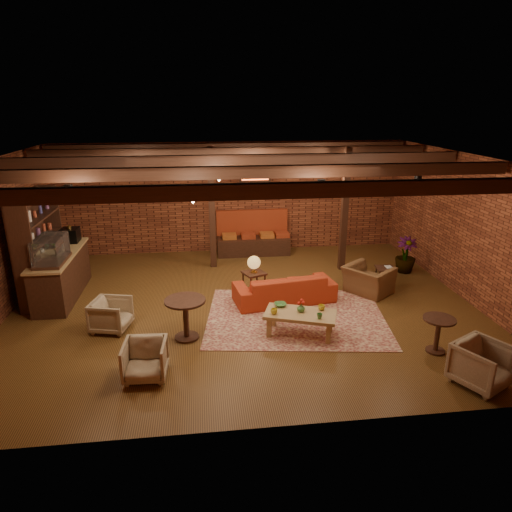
{
  "coord_description": "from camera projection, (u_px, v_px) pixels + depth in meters",
  "views": [
    {
      "loc": [
        -0.87,
        -9.15,
        4.3
      ],
      "look_at": [
        0.27,
        0.2,
        1.07
      ],
      "focal_mm": 32.0,
      "sensor_mm": 36.0,
      "label": 1
    }
  ],
  "objects": [
    {
      "name": "service_counter",
      "position": [
        60.0,
        264.0,
        10.29
      ],
      "size": [
        0.8,
        2.5,
        1.6
      ],
      "primitive_type": null,
      "color": "black",
      "rests_on": "ground"
    },
    {
      "name": "floor",
      "position": [
        245.0,
        305.0,
        10.08
      ],
      "size": [
        10.0,
        10.0,
        0.0
      ],
      "primitive_type": "plane",
      "color": "#38240E",
      "rests_on": "ground"
    },
    {
      "name": "plant_counter",
      "position": [
        64.0,
        243.0,
        10.36
      ],
      "size": [
        0.35,
        0.39,
        0.3
      ],
      "primitive_type": "imported",
      "color": "#337F33",
      "rests_on": "service_counter"
    },
    {
      "name": "rug",
      "position": [
        296.0,
        317.0,
        9.54
      ],
      "size": [
        4.01,
        3.27,
        0.01
      ],
      "primitive_type": "cube",
      "rotation": [
        0.0,
        0.0,
        -0.14
      ],
      "color": "maroon",
      "rests_on": "floor"
    },
    {
      "name": "armchair_far",
      "position": [
        482.0,
        363.0,
        7.16
      ],
      "size": [
        1.01,
        0.99,
        0.78
      ],
      "primitive_type": "imported",
      "rotation": [
        0.0,
        0.0,
        0.49
      ],
      "color": "beige",
      "rests_on": "floor"
    },
    {
      "name": "wall_back",
      "position": [
        231.0,
        198.0,
        13.32
      ],
      "size": [
        10.0,
        0.02,
        3.2
      ],
      "primitive_type": "cube",
      "color": "#5F2B1B",
      "rests_on": "ground"
    },
    {
      "name": "banquette",
      "position": [
        253.0,
        237.0,
        13.33
      ],
      "size": [
        2.1,
        0.7,
        1.0
      ],
      "primitive_type": null,
      "color": "#993419",
      "rests_on": "ground"
    },
    {
      "name": "coffee_table",
      "position": [
        300.0,
        315.0,
        8.71
      ],
      "size": [
        1.49,
        1.09,
        0.71
      ],
      "rotation": [
        0.0,
        0.0,
        -0.35
      ],
      "color": "olive",
      "rests_on": "floor"
    },
    {
      "name": "post_right",
      "position": [
        345.0,
        211.0,
        11.77
      ],
      "size": [
        0.16,
        0.16,
        3.2
      ],
      "primitive_type": "cube",
      "color": "black",
      "rests_on": "ground"
    },
    {
      "name": "wall_right",
      "position": [
        468.0,
        228.0,
        10.14
      ],
      "size": [
        0.02,
        8.0,
        3.2
      ],
      "primitive_type": "cube",
      "color": "#5F2B1B",
      "rests_on": "ground"
    },
    {
      "name": "ceiling_beams",
      "position": [
        244.0,
        165.0,
        9.09
      ],
      "size": [
        9.8,
        6.4,
        0.22
      ],
      "primitive_type": null,
      "color": "black",
      "rests_on": "ceiling"
    },
    {
      "name": "round_table_right",
      "position": [
        438.0,
        329.0,
        8.09
      ],
      "size": [
        0.57,
        0.57,
        0.66
      ],
      "color": "black",
      "rests_on": "floor"
    },
    {
      "name": "armchair_b",
      "position": [
        145.0,
        358.0,
        7.37
      ],
      "size": [
        0.71,
        0.67,
        0.7
      ],
      "primitive_type": "imported",
      "rotation": [
        0.0,
        0.0,
        -0.05
      ],
      "color": "beige",
      "rests_on": "floor"
    },
    {
      "name": "shelving_hutch",
      "position": [
        40.0,
        246.0,
        10.21
      ],
      "size": [
        0.52,
        2.0,
        2.4
      ],
      "primitive_type": null,
      "color": "black",
      "rests_on": "ground"
    },
    {
      "name": "armchair_right",
      "position": [
        368.0,
        275.0,
        10.59
      ],
      "size": [
        1.13,
        1.19,
        0.88
      ],
      "primitive_type": "imported",
      "rotation": [
        0.0,
        0.0,
        2.23
      ],
      "color": "brown",
      "rests_on": "floor"
    },
    {
      "name": "side_table_book",
      "position": [
        385.0,
        269.0,
        11.0
      ],
      "size": [
        0.48,
        0.48,
        0.5
      ],
      "rotation": [
        0.0,
        0.0,
        -0.11
      ],
      "color": "black",
      "rests_on": "floor"
    },
    {
      "name": "ceiling",
      "position": [
        244.0,
        159.0,
        9.05
      ],
      "size": [
        10.0,
        8.0,
        0.02
      ],
      "primitive_type": "cube",
      "color": "black",
      "rests_on": "wall_back"
    },
    {
      "name": "service_sign",
      "position": [
        255.0,
        176.0,
        12.3
      ],
      "size": [
        0.86,
        0.06,
        0.3
      ],
      "primitive_type": "cube",
      "color": "#FF4F19",
      "rests_on": "ceiling"
    },
    {
      "name": "sofa",
      "position": [
        284.0,
        288.0,
        10.18
      ],
      "size": [
        2.33,
        1.21,
        0.65
      ],
      "primitive_type": "imported",
      "rotation": [
        0.0,
        0.0,
        3.3
      ],
      "color": "#A52F16",
      "rests_on": "floor"
    },
    {
      "name": "ceiling_spotlights",
      "position": [
        244.0,
        176.0,
        9.16
      ],
      "size": [
        6.4,
        4.4,
        0.28
      ],
      "primitive_type": null,
      "color": "black",
      "rests_on": "ceiling"
    },
    {
      "name": "round_table_left",
      "position": [
        186.0,
        312.0,
        8.53
      ],
      "size": [
        0.77,
        0.77,
        0.8
      ],
      "color": "black",
      "rests_on": "floor"
    },
    {
      "name": "post_left",
      "position": [
        212.0,
        209.0,
        11.94
      ],
      "size": [
        0.16,
        0.16,
        3.2
      ],
      "primitive_type": "cube",
      "color": "black",
      "rests_on": "ground"
    },
    {
      "name": "side_table_lamp",
      "position": [
        254.0,
        266.0,
        10.39
      ],
      "size": [
        0.6,
        0.6,
        0.96
      ],
      "rotation": [
        0.0,
        0.0,
        0.4
      ],
      "color": "black",
      "rests_on": "floor"
    },
    {
      "name": "armchair_a",
      "position": [
        111.0,
        313.0,
        8.91
      ],
      "size": [
        0.78,
        0.81,
        0.7
      ],
      "primitive_type": "imported",
      "rotation": [
        0.0,
        0.0,
        1.33
      ],
      "color": "beige",
      "rests_on": "floor"
    },
    {
      "name": "plant_tall",
      "position": [
        410.0,
        220.0,
        11.6
      ],
      "size": [
        1.82,
        1.82,
        2.82
      ],
      "primitive_type": "imported",
      "rotation": [
        0.0,
        0.0,
        -0.16
      ],
      "color": "#4C7F4C",
      "rests_on": "floor"
    },
    {
      "name": "ceiling_pipe",
      "position": [
        237.0,
        166.0,
        10.67
      ],
      "size": [
        9.6,
        0.12,
        0.12
      ],
      "primitive_type": "cylinder",
      "rotation": [
        0.0,
        1.57,
        0.0
      ],
      "color": "black",
      "rests_on": "ceiling"
    },
    {
      "name": "wall_front",
      "position": [
        275.0,
        324.0,
        5.81
      ],
      "size": [
        10.0,
        0.02,
        3.2
      ],
      "primitive_type": "cube",
      "color": "#5F2B1B",
      "rests_on": "ground"
    }
  ]
}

